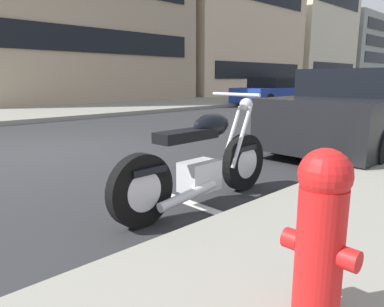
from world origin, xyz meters
The scene contains 10 objects.
ground_plane centered at (0.00, 0.00, 0.00)m, with size 260.00×260.00×0.00m, color #28282B.
sidewalk_far_curb centered at (12.00, 6.75, 0.07)m, with size 120.00×5.00×0.14m, color gray.
parking_stall_stripe centered at (0.00, -3.65, 0.00)m, with size 0.12×2.20×0.01m, color silver.
parked_motorcycle centered at (0.06, -3.82, 0.43)m, with size 2.14×0.62×1.12m.
parked_car_near_corner centered at (4.27, -3.76, 0.68)m, with size 4.24×1.86×1.43m.
car_opposite_curb centered at (12.65, 3.72, 0.62)m, with size 4.48×1.89×1.31m.
fire_hydrant centered at (-0.95, -5.59, 0.58)m, with size 0.24×0.36×0.84m.
townhouse_mid_block centered at (19.10, 13.70, 4.09)m, with size 11.50×9.36×8.18m.
townhouse_far_uphill centered at (30.56, 13.57, 4.82)m, with size 9.47×9.09×9.64m.
townhouse_behind_pole centered at (42.77, 13.05, 4.13)m, with size 12.95×8.08×8.25m.
Camera 1 is at (-2.44, -6.28, 1.27)m, focal length 33.48 mm.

